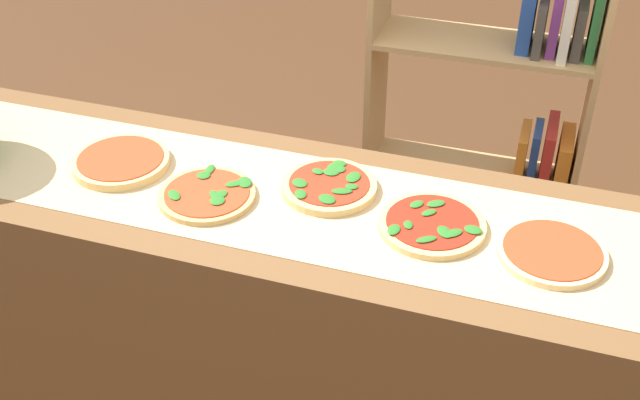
% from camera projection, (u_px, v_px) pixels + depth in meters
% --- Properties ---
extents(counter, '(2.30, 0.57, 0.96)m').
position_uv_depth(counter, '(320.00, 351.00, 2.16)').
color(counter, brown).
rests_on(counter, ground_plane).
extents(parchment_paper, '(2.14, 0.41, 0.00)m').
position_uv_depth(parchment_paper, '(320.00, 207.00, 1.88)').
color(parchment_paper, tan).
rests_on(parchment_paper, counter).
extents(pizza_plain_0, '(0.24, 0.24, 0.02)m').
position_uv_depth(pizza_plain_0, '(121.00, 162.00, 2.02)').
color(pizza_plain_0, '#DBB26B').
rests_on(pizza_plain_0, parchment_paper).
extents(pizza_spinach_1, '(0.23, 0.23, 0.02)m').
position_uv_depth(pizza_spinach_1, '(208.00, 195.00, 1.91)').
color(pizza_spinach_1, tan).
rests_on(pizza_spinach_1, parchment_paper).
extents(pizza_spinach_2, '(0.23, 0.23, 0.03)m').
position_uv_depth(pizza_spinach_2, '(329.00, 186.00, 1.93)').
color(pizza_spinach_2, '#DBB26B').
rests_on(pizza_spinach_2, parchment_paper).
extents(pizza_spinach_3, '(0.24, 0.24, 0.02)m').
position_uv_depth(pizza_spinach_3, '(432.00, 224.00, 1.81)').
color(pizza_spinach_3, '#DBB26B').
rests_on(pizza_spinach_3, parchment_paper).
extents(pizza_plain_4, '(0.24, 0.24, 0.02)m').
position_uv_depth(pizza_plain_4, '(552.00, 252.00, 1.73)').
color(pizza_plain_4, '#E5C17F').
rests_on(pizza_plain_4, parchment_paper).
extents(bookshelf, '(0.73, 0.27, 1.48)m').
position_uv_depth(bookshelf, '(502.00, 130.00, 2.72)').
color(bookshelf, tan).
rests_on(bookshelf, ground_plane).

